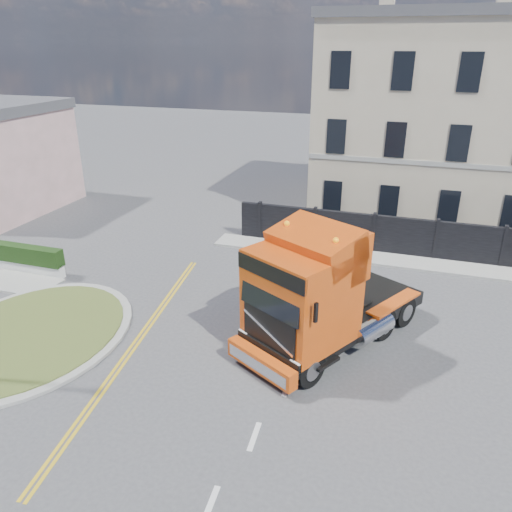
% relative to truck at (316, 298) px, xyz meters
% --- Properties ---
extents(ground, '(120.00, 120.00, 0.00)m').
position_rel_truck_xyz_m(ground, '(-3.01, 0.54, -2.01)').
color(ground, '#424244').
rests_on(ground, ground).
extents(traffic_island, '(6.80, 6.80, 0.17)m').
position_rel_truck_xyz_m(traffic_island, '(-10.01, -2.46, -1.93)').
color(traffic_island, gray).
rests_on(traffic_island, ground).
extents(hoarding_fence, '(18.80, 0.25, 2.00)m').
position_rel_truck_xyz_m(hoarding_fence, '(3.55, 9.54, -1.01)').
color(hoarding_fence, black).
rests_on(hoarding_fence, ground).
extents(georgian_building, '(12.30, 10.30, 12.80)m').
position_rel_truck_xyz_m(georgian_building, '(2.99, 17.04, 3.76)').
color(georgian_building, '#C2B59A').
rests_on(georgian_building, ground).
extents(pavement_far, '(20.00, 1.60, 0.12)m').
position_rel_truck_xyz_m(pavement_far, '(2.99, 8.64, -1.95)').
color(pavement_far, gray).
rests_on(pavement_far, ground).
extents(truck, '(6.07, 7.89, 4.48)m').
position_rel_truck_xyz_m(truck, '(0.00, 0.00, 0.00)').
color(truck, black).
rests_on(truck, ground).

